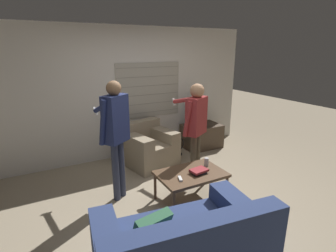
# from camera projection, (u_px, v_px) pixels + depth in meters

# --- Properties ---
(ground_plane) EXTENTS (16.00, 16.00, 0.00)m
(ground_plane) POSITION_uv_depth(u_px,v_px,m) (184.00, 200.00, 3.84)
(ground_plane) COLOR gray
(wall_back) EXTENTS (5.20, 0.08, 2.55)m
(wall_back) POSITION_uv_depth(u_px,v_px,m) (132.00, 93.00, 5.20)
(wall_back) COLOR silver
(wall_back) RESTS_ON ground_plane
(couch_blue) EXTENTS (1.72, 1.14, 0.83)m
(couch_blue) POSITION_uv_depth(u_px,v_px,m) (183.00, 249.00, 2.48)
(couch_blue) COLOR navy
(couch_blue) RESTS_ON ground_plane
(armchair_beige) EXTENTS (1.01, 0.98, 0.79)m
(armchair_beige) POSITION_uv_depth(u_px,v_px,m) (148.00, 147.00, 4.97)
(armchair_beige) COLOR gray
(armchair_beige) RESTS_ON ground_plane
(coffee_table) EXTENTS (0.94, 0.63, 0.44)m
(coffee_table) POSITION_uv_depth(u_px,v_px,m) (191.00, 175.00, 3.71)
(coffee_table) COLOR brown
(coffee_table) RESTS_ON ground_plane
(tv_stand) EXTENTS (0.82, 0.58, 0.51)m
(tv_stand) POSITION_uv_depth(u_px,v_px,m) (202.00, 136.00, 5.84)
(tv_stand) COLOR #4C3D2D
(tv_stand) RESTS_ON ground_plane
(tv) EXTENTS (0.67, 0.81, 0.50)m
(tv) POSITION_uv_depth(u_px,v_px,m) (202.00, 114.00, 5.70)
(tv) COLOR #B2B2B7
(tv) RESTS_ON tv_stand
(person_left_standing) EXTENTS (0.48, 0.80, 1.73)m
(person_left_standing) POSITION_uv_depth(u_px,v_px,m) (115.00, 127.00, 3.61)
(person_left_standing) COLOR #33384C
(person_left_standing) RESTS_ON ground_plane
(person_right_standing) EXTENTS (0.50, 0.80, 1.61)m
(person_right_standing) POSITION_uv_depth(u_px,v_px,m) (196.00, 121.00, 4.18)
(person_right_standing) COLOR #4C4233
(person_right_standing) RESTS_ON ground_plane
(book_stack) EXTENTS (0.26, 0.21, 0.06)m
(book_stack) POSITION_uv_depth(u_px,v_px,m) (199.00, 171.00, 3.68)
(book_stack) COLOR black
(book_stack) RESTS_ON coffee_table
(soda_can) EXTENTS (0.07, 0.07, 0.13)m
(soda_can) POSITION_uv_depth(u_px,v_px,m) (206.00, 162.00, 3.90)
(soda_can) COLOR silver
(soda_can) RESTS_ON coffee_table
(spare_remote) EXTENTS (0.08, 0.14, 0.02)m
(spare_remote) POSITION_uv_depth(u_px,v_px,m) (180.00, 179.00, 3.51)
(spare_remote) COLOR white
(spare_remote) RESTS_ON coffee_table
(floor_fan) EXTENTS (0.30, 0.20, 0.38)m
(floor_fan) POSITION_uv_depth(u_px,v_px,m) (178.00, 147.00, 5.42)
(floor_fan) COLOR black
(floor_fan) RESTS_ON ground_plane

